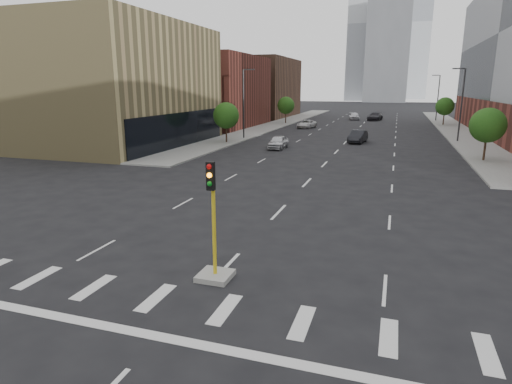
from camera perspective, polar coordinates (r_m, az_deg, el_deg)
The scene contains 21 objects.
sidewalk_left_far at distance 81.43m, azimuth 3.10°, elevation 9.11°, with size 5.00×92.00×0.15m, color gray.
sidewalk_right_far at distance 79.21m, azimuth 24.76°, elevation 7.73°, with size 5.00×92.00×0.15m, color gray.
building_left_mid at distance 55.59m, azimuth -19.50°, elevation 13.26°, with size 20.00×24.00×14.00m, color tan.
building_left_far_a at distance 77.94m, azimuth -7.58°, elevation 13.15°, with size 20.00×22.00×12.00m, color brown.
building_left_far_b at distance 102.03m, azimuth -1.13°, elevation 13.71°, with size 20.00×24.00×13.00m, color brown.
tower_left at distance 226.58m, azimuth 15.37°, elevation 20.60°, with size 22.00×22.00×70.00m, color #B2B7BC.
tower_right at distance 266.49m, azimuth 20.05°, elevation 20.28°, with size 20.00×20.00×80.00m, color #B2B7BC.
tower_mid at distance 205.04m, azimuth 17.15°, elevation 17.58°, with size 18.00×18.00×44.00m, color slate.
median_traffic_signal at distance 15.79m, azimuth -5.58°, elevation -8.23°, with size 1.20×1.20×4.40m.
streetlight_right_a at distance 59.89m, azimuth 25.67°, elevation 10.78°, with size 1.60×0.22×9.07m.
streetlight_right_b at distance 94.71m, azimuth 23.06°, elevation 11.71°, with size 1.60×0.22×9.07m.
streetlight_left at distance 57.77m, azimuth -1.59°, elevation 12.05°, with size 1.60×0.22×9.07m.
tree_left_near at distance 53.39m, azimuth -4.01°, elevation 10.13°, with size 3.20×3.20×4.85m.
tree_left_far at distance 81.94m, azimuth 4.01°, elevation 11.45°, with size 3.20×3.20×4.85m.
tree_right_near at distance 45.26m, azimuth 28.51°, elevation 7.82°, with size 3.20×3.20×4.85m.
tree_right_far at distance 84.85m, azimuth 23.88°, elevation 10.40°, with size 3.20×3.20×4.85m.
car_near_left at distance 48.91m, azimuth 2.96°, elevation 6.68°, with size 1.75×4.35×1.48m, color silver.
car_mid_right at distance 55.52m, azimuth 13.44°, elevation 7.21°, with size 1.63×4.68×1.54m, color black.
car_far_left at distance 73.72m, azimuth 6.77°, elevation 8.99°, with size 2.24×4.87×1.35m, color silver.
car_deep_right at distance 92.98m, azimuth 15.59°, elevation 9.69°, with size 2.31×5.69×1.65m, color black.
car_distant at distance 93.67m, azimuth 12.96°, elevation 9.86°, with size 1.90×4.72×1.61m, color silver.
Camera 1 is at (5.95, -4.40, 6.91)m, focal length 30.00 mm.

